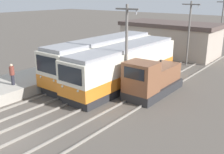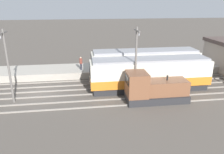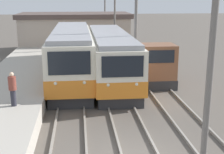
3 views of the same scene
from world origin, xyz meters
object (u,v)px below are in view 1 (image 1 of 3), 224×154
Objects in this scene: person_on_platform at (12,74)px; shunting_locomotive at (152,80)px; commuter_train_left at (102,60)px; catenary_mast_mid at (126,48)px; catenary_mast_distant at (222,22)px; commuter_train_center at (125,67)px; catenary_mast_far at (189,31)px.

shunting_locomotive is at bearing 39.06° from person_on_platform.
person_on_platform is at bearing -109.71° from commuter_train_left.
shunting_locomotive is 0.86× the size of catenary_mast_mid.
catenary_mast_mid is at bearing -135.01° from shunting_locomotive.
commuter_train_left is 1.85× the size of catenary_mast_distant.
catenary_mast_mid is 9.14m from person_on_platform.
catenary_mast_mid is 24.00m from catenary_mast_distant.
person_on_platform is at bearing -142.34° from catenary_mast_mid.
commuter_train_center is 2.18× the size of shunting_locomotive.
catenary_mast_mid is at bearing 37.66° from person_on_platform.
catenary_mast_mid is 4.12× the size of person_on_platform.
catenary_mast_distant is 30.35m from person_on_platform.
catenary_mast_far is (1.51, 10.00, 2.18)m from commuter_train_center.
commuter_train_left is 0.99× the size of commuter_train_center.
catenary_mast_far reaches higher than commuter_train_left.
catenary_mast_mid is at bearing -90.00° from catenary_mast_far.
commuter_train_left reaches higher than commuter_train_center.
commuter_train_center is 22.16m from catenary_mast_distant.
catenary_mast_distant is at bearing 90.00° from catenary_mast_far.
shunting_locomotive is 11.02m from person_on_platform.
commuter_train_center is at bearing 53.30° from person_on_platform.
commuter_train_left is at bearing 152.65° from catenary_mast_mid.
catenary_mast_mid is at bearing -27.35° from commuter_train_left.
catenary_mast_mid is 1.00× the size of catenary_mast_distant.
shunting_locomotive is at bearing -86.21° from catenary_mast_distant.
commuter_train_left reaches higher than person_on_platform.
commuter_train_center reaches higher than person_on_platform.
catenary_mast_far is at bearing 67.98° from person_on_platform.
shunting_locomotive is at bearing -9.61° from commuter_train_center.
catenary_mast_far is (0.00, 12.00, 0.00)m from catenary_mast_mid.
catenary_mast_distant is at bearing 93.79° from shunting_locomotive.
person_on_platform is at bearing -126.70° from commuter_train_center.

